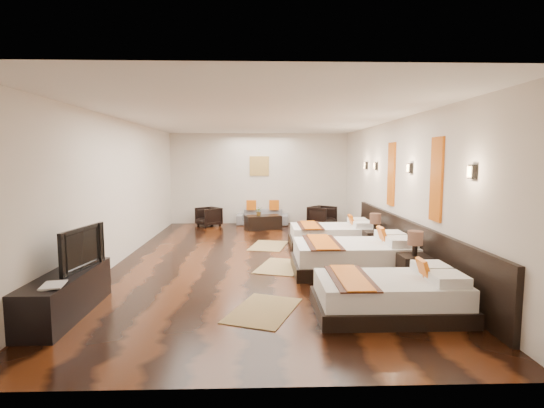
{
  "coord_description": "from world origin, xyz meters",
  "views": [
    {
      "loc": [
        -0.01,
        -8.22,
        2.01
      ],
      "look_at": [
        0.25,
        0.18,
        1.1
      ],
      "focal_mm": 27.44,
      "sensor_mm": 36.0,
      "label": 1
    }
  ],
  "objects_px": {
    "bed_far": "(333,235)",
    "armchair_left": "(209,217)",
    "bed_near": "(390,295)",
    "tv_console": "(66,294)",
    "sofa": "(263,217)",
    "armchair_right": "(322,216)",
    "figurine": "(90,248)",
    "book": "(41,286)",
    "bed_mid": "(355,257)",
    "nightstand_a": "(414,267)",
    "nightstand_b": "(375,240)",
    "tv": "(76,248)",
    "coffee_table": "(263,222)",
    "table_plant": "(259,211)"
  },
  "relations": [
    {
      "from": "bed_far",
      "to": "armchair_left",
      "type": "bearing_deg",
      "value": 137.06
    },
    {
      "from": "bed_near",
      "to": "tv_console",
      "type": "distance_m",
      "value": 4.19
    },
    {
      "from": "sofa",
      "to": "armchair_right",
      "type": "xyz_separation_m",
      "value": [
        1.77,
        -0.43,
        0.08
      ]
    },
    {
      "from": "tv_console",
      "to": "figurine",
      "type": "distance_m",
      "value": 0.91
    },
    {
      "from": "armchair_left",
      "to": "figurine",
      "type": "bearing_deg",
      "value": -45.75
    },
    {
      "from": "sofa",
      "to": "book",
      "type": "bearing_deg",
      "value": -103.85
    },
    {
      "from": "bed_mid",
      "to": "bed_far",
      "type": "xyz_separation_m",
      "value": [
        -0.0,
        2.24,
        -0.03
      ]
    },
    {
      "from": "armchair_right",
      "to": "bed_near",
      "type": "bearing_deg",
      "value": -141.04
    },
    {
      "from": "tv_console",
      "to": "figurine",
      "type": "relative_size",
      "value": 5.7
    },
    {
      "from": "nightstand_a",
      "to": "figurine",
      "type": "xyz_separation_m",
      "value": [
        -4.95,
        -0.28,
        0.4
      ]
    },
    {
      "from": "nightstand_a",
      "to": "armchair_left",
      "type": "distance_m",
      "value": 7.26
    },
    {
      "from": "nightstand_b",
      "to": "tv",
      "type": "height_order",
      "value": "tv"
    },
    {
      "from": "nightstand_b",
      "to": "book",
      "type": "xyz_separation_m",
      "value": [
        -4.94,
        -3.91,
        0.26
      ]
    },
    {
      "from": "bed_far",
      "to": "nightstand_b",
      "type": "height_order",
      "value": "nightstand_b"
    },
    {
      "from": "nightstand_b",
      "to": "tv_console",
      "type": "distance_m",
      "value": 5.96
    },
    {
      "from": "tv",
      "to": "armchair_left",
      "type": "distance_m",
      "value": 7.01
    },
    {
      "from": "armchair_left",
      "to": "book",
      "type": "bearing_deg",
      "value": -44.22
    },
    {
      "from": "bed_near",
      "to": "tv_console",
      "type": "height_order",
      "value": "bed_near"
    },
    {
      "from": "book",
      "to": "sofa",
      "type": "bearing_deg",
      "value": 71.95
    },
    {
      "from": "tv_console",
      "to": "armchair_right",
      "type": "bearing_deg",
      "value": 57.86
    },
    {
      "from": "bed_mid",
      "to": "coffee_table",
      "type": "xyz_separation_m",
      "value": [
        -1.6,
        4.62,
        -0.08
      ]
    },
    {
      "from": "armchair_right",
      "to": "nightstand_b",
      "type": "bearing_deg",
      "value": -130.65
    },
    {
      "from": "armchair_right",
      "to": "figurine",
      "type": "bearing_deg",
      "value": -174.94
    },
    {
      "from": "tv",
      "to": "armchair_left",
      "type": "relative_size",
      "value": 1.56
    },
    {
      "from": "figurine",
      "to": "armchair_right",
      "type": "distance_m",
      "value": 7.57
    },
    {
      "from": "sofa",
      "to": "armchair_right",
      "type": "distance_m",
      "value": 1.83
    },
    {
      "from": "bed_mid",
      "to": "book",
      "type": "relative_size",
      "value": 6.59
    },
    {
      "from": "bed_near",
      "to": "tv_console",
      "type": "bearing_deg",
      "value": 178.87
    },
    {
      "from": "book",
      "to": "armchair_right",
      "type": "relative_size",
      "value": 0.48
    },
    {
      "from": "tv_console",
      "to": "table_plant",
      "type": "height_order",
      "value": "table_plant"
    },
    {
      "from": "nightstand_a",
      "to": "tv",
      "type": "bearing_deg",
      "value": -170.19
    },
    {
      "from": "coffee_table",
      "to": "figurine",
      "type": "bearing_deg",
      "value": -114.39
    },
    {
      "from": "bed_far",
      "to": "sofa",
      "type": "relative_size",
      "value": 1.23
    },
    {
      "from": "nightstand_b",
      "to": "armchair_right",
      "type": "relative_size",
      "value": 1.28
    },
    {
      "from": "figurine",
      "to": "bed_near",
      "type": "bearing_deg",
      "value": -11.89
    },
    {
      "from": "tv",
      "to": "book",
      "type": "distance_m",
      "value": 0.86
    },
    {
      "from": "nightstand_a",
      "to": "table_plant",
      "type": "relative_size",
      "value": 3.62
    },
    {
      "from": "bed_near",
      "to": "figurine",
      "type": "xyz_separation_m",
      "value": [
        -4.19,
        0.88,
        0.46
      ]
    },
    {
      "from": "bed_far",
      "to": "book",
      "type": "xyz_separation_m",
      "value": [
        -4.19,
        -4.74,
        0.31
      ]
    },
    {
      "from": "nightstand_a",
      "to": "nightstand_b",
      "type": "relative_size",
      "value": 1.02
    },
    {
      "from": "nightstand_a",
      "to": "nightstand_b",
      "type": "bearing_deg",
      "value": 90.0
    },
    {
      "from": "armchair_left",
      "to": "armchair_right",
      "type": "distance_m",
      "value": 3.41
    },
    {
      "from": "armchair_right",
      "to": "table_plant",
      "type": "distance_m",
      "value": 1.95
    },
    {
      "from": "bed_mid",
      "to": "sofa",
      "type": "bearing_deg",
      "value": 106.25
    },
    {
      "from": "nightstand_b",
      "to": "table_plant",
      "type": "bearing_deg",
      "value": 127.71
    },
    {
      "from": "book",
      "to": "figurine",
      "type": "relative_size",
      "value": 1.03
    },
    {
      "from": "bed_far",
      "to": "coffee_table",
      "type": "xyz_separation_m",
      "value": [
        -1.59,
        2.38,
        -0.05
      ]
    },
    {
      "from": "bed_mid",
      "to": "figurine",
      "type": "height_order",
      "value": "figurine"
    },
    {
      "from": "figurine",
      "to": "armchair_right",
      "type": "bearing_deg",
      "value": 54.63
    },
    {
      "from": "bed_mid",
      "to": "armchair_left",
      "type": "bearing_deg",
      "value": 121.66
    }
  ]
}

